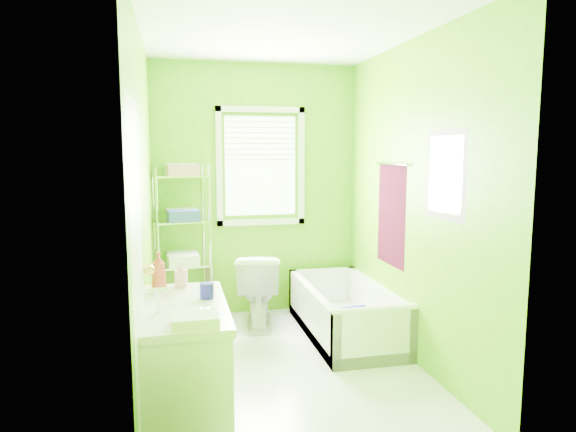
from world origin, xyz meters
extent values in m
plane|color=silver|center=(0.00, 0.00, 0.00)|extent=(2.90, 2.90, 0.00)
cube|color=#529D07|center=(0.00, 1.45, 1.30)|extent=(2.10, 0.04, 2.60)
cube|color=#529D07|center=(0.00, -1.45, 1.30)|extent=(2.10, 0.04, 2.60)
cube|color=#529D07|center=(-1.05, 0.00, 1.30)|extent=(0.04, 2.90, 2.60)
cube|color=#529D07|center=(1.05, 0.00, 1.30)|extent=(0.04, 2.90, 2.60)
cube|color=white|center=(0.00, 0.00, 2.60)|extent=(2.10, 2.90, 0.04)
cube|color=white|center=(0.05, 1.44, 1.55)|extent=(0.74, 0.01, 1.01)
cube|color=white|center=(0.05, 1.42, 0.97)|extent=(0.92, 0.05, 0.06)
cube|color=white|center=(0.05, 1.42, 2.13)|extent=(0.92, 0.05, 0.06)
cube|color=white|center=(-0.38, 1.42, 1.55)|extent=(0.06, 0.05, 1.22)
cube|color=white|center=(0.48, 1.42, 1.55)|extent=(0.06, 0.05, 1.22)
cube|color=white|center=(0.05, 1.42, 1.84)|extent=(0.72, 0.02, 0.50)
cube|color=white|center=(-1.04, -1.00, 1.00)|extent=(0.02, 0.80, 2.00)
sphere|color=gold|center=(-1.00, -0.67, 1.00)|extent=(0.07, 0.07, 0.07)
cube|color=#3A0619|center=(1.04, 0.35, 1.15)|extent=(0.02, 0.58, 0.90)
cylinder|color=silver|center=(1.02, 0.35, 1.60)|extent=(0.02, 0.62, 0.02)
cube|color=#CC5972|center=(1.04, -0.55, 1.55)|extent=(0.02, 0.54, 0.64)
cube|color=white|center=(1.03, -0.55, 1.55)|extent=(0.01, 0.44, 0.54)
cube|color=white|center=(0.69, 0.57, 0.05)|extent=(0.72, 1.54, 0.10)
cube|color=white|center=(0.37, 0.57, 0.23)|extent=(0.07, 1.54, 0.46)
cube|color=white|center=(1.01, 0.57, 0.23)|extent=(0.07, 1.54, 0.46)
cube|color=white|center=(0.69, -0.16, 0.23)|extent=(0.72, 0.07, 0.46)
cube|color=white|center=(0.69, 1.30, 0.23)|extent=(0.72, 0.07, 0.46)
cylinder|color=white|center=(0.69, -0.16, 0.46)|extent=(0.72, 0.07, 0.07)
cylinder|color=#1318B5|center=(0.69, 0.17, 0.13)|extent=(0.34, 0.34, 0.06)
cylinder|color=gold|center=(0.69, 0.17, 0.19)|extent=(0.32, 0.32, 0.05)
cube|color=#1318B5|center=(0.67, 0.30, 0.24)|extent=(0.24, 0.08, 0.22)
imported|color=white|center=(-0.06, 1.00, 0.37)|extent=(0.53, 0.78, 0.73)
cube|color=white|center=(-0.80, -0.71, 0.36)|extent=(0.50, 1.00, 0.73)
cube|color=silver|center=(-0.80, -0.71, 0.75)|extent=(0.53, 1.03, 0.05)
ellipsoid|color=white|center=(-0.78, -0.85, 0.75)|extent=(0.35, 0.45, 0.12)
cylinder|color=silver|center=(-0.95, -0.85, 0.85)|extent=(0.03, 0.03, 0.16)
cylinder|color=silver|center=(-0.95, -0.85, 0.92)|extent=(0.12, 0.02, 0.02)
imported|color=#DB4044|center=(-0.95, -0.36, 0.91)|extent=(0.13, 0.13, 0.27)
imported|color=#F29CC7|center=(-0.80, -0.28, 0.87)|extent=(0.09, 0.09, 0.18)
cylinder|color=#1B18A1|center=(-0.65, -0.61, 0.83)|extent=(0.09, 0.09, 0.10)
cube|color=white|center=(-0.74, -1.11, 0.81)|extent=(0.25, 0.20, 0.06)
cylinder|color=silver|center=(-0.99, 1.07, 0.78)|extent=(0.02, 0.02, 1.57)
cylinder|color=silver|center=(-1.04, 1.37, 0.78)|extent=(0.02, 0.02, 1.57)
cylinder|color=silver|center=(-0.50, 1.14, 0.78)|extent=(0.02, 0.02, 1.57)
cylinder|color=silver|center=(-0.55, 1.44, 0.78)|extent=(0.02, 0.02, 1.57)
cube|color=silver|center=(-0.77, 1.25, 0.15)|extent=(0.56, 0.40, 0.02)
cube|color=silver|center=(-0.77, 1.25, 0.59)|extent=(0.56, 0.40, 0.02)
cube|color=silver|center=(-0.77, 1.25, 1.03)|extent=(0.56, 0.40, 0.02)
cube|color=silver|center=(-0.77, 1.25, 1.47)|extent=(0.56, 0.40, 0.02)
cube|color=#C8889F|center=(-0.75, 1.16, 1.53)|extent=(0.32, 0.24, 0.11)
cube|color=white|center=(-0.76, 1.37, 1.53)|extent=(0.32, 0.24, 0.11)
cube|color=#2A4798|center=(-0.75, 1.16, 1.09)|extent=(0.32, 0.24, 0.11)
cube|color=#CDC17D|center=(-0.78, 1.37, 1.09)|extent=(0.32, 0.24, 0.11)
cube|color=white|center=(-0.77, 1.18, 0.65)|extent=(0.32, 0.24, 0.11)
cube|color=white|center=(-0.77, 1.38, 0.65)|extent=(0.32, 0.24, 0.11)
cube|color=#C8889F|center=(-0.51, 1.29, 0.33)|extent=(0.07, 0.27, 0.49)
camera|label=1|loc=(-0.84, -3.83, 1.73)|focal=32.00mm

